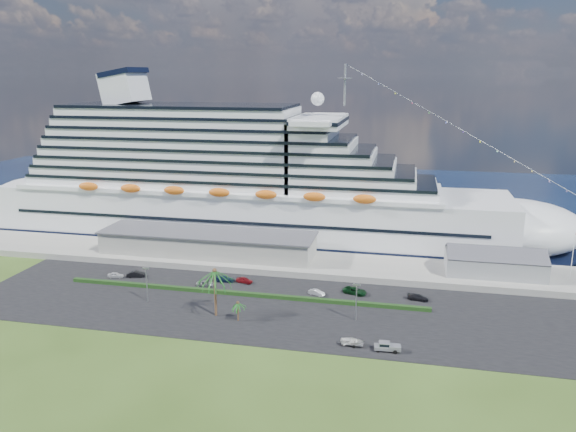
% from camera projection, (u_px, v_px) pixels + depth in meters
% --- Properties ---
extents(ground, '(420.00, 420.00, 0.00)m').
position_uv_depth(ground, '(255.00, 328.00, 116.42)').
color(ground, '#314918').
rests_on(ground, ground).
extents(asphalt_lot, '(140.00, 38.00, 0.12)m').
position_uv_depth(asphalt_lot, '(268.00, 307.00, 126.82)').
color(asphalt_lot, black).
rests_on(asphalt_lot, ground).
extents(wharf, '(240.00, 20.00, 1.80)m').
position_uv_depth(wharf, '(294.00, 262.00, 154.07)').
color(wharf, gray).
rests_on(wharf, ground).
extents(water, '(420.00, 160.00, 0.02)m').
position_uv_depth(water, '(337.00, 197.00, 239.52)').
color(water, black).
rests_on(water, ground).
extents(cruise_ship, '(191.00, 38.00, 54.00)m').
position_uv_depth(cruise_ship, '(243.00, 186.00, 177.33)').
color(cruise_ship, silver).
rests_on(cruise_ship, ground).
extents(terminal_building, '(61.00, 15.00, 6.30)m').
position_uv_depth(terminal_building, '(208.00, 242.00, 158.20)').
color(terminal_building, gray).
rests_on(terminal_building, wharf).
extents(port_shed, '(24.00, 12.31, 7.37)m').
position_uv_depth(port_shed, '(494.00, 264.00, 142.51)').
color(port_shed, gray).
rests_on(port_shed, wharf).
extents(flagpole, '(1.08, 0.16, 12.00)m').
position_uv_depth(flagpole, '(573.00, 254.00, 137.84)').
color(flagpole, silver).
rests_on(flagpole, wharf).
extents(hedge, '(88.00, 1.10, 0.90)m').
position_uv_depth(hedge, '(241.00, 294.00, 133.07)').
color(hedge, black).
rests_on(hedge, asphalt_lot).
extents(lamp_post_left, '(1.60, 0.35, 8.27)m').
position_uv_depth(lamp_post_left, '(147.00, 280.00, 128.44)').
color(lamp_post_left, gray).
rests_on(lamp_post_left, asphalt_lot).
extents(lamp_post_right, '(1.60, 0.35, 8.27)m').
position_uv_depth(lamp_post_right, '(356.00, 297.00, 118.56)').
color(lamp_post_right, gray).
rests_on(lamp_post_right, asphalt_lot).
extents(palm_tall, '(8.82, 8.82, 11.13)m').
position_uv_depth(palm_tall, '(215.00, 276.00, 119.99)').
color(palm_tall, '#47301E').
rests_on(palm_tall, ground).
extents(palm_short, '(3.53, 3.53, 4.56)m').
position_uv_depth(palm_short, '(238.00, 305.00, 118.81)').
color(palm_short, '#47301E').
rests_on(palm_short, ground).
extents(parked_car_0, '(4.22, 2.11, 1.38)m').
position_uv_depth(parked_car_0, '(116.00, 275.00, 144.64)').
color(parked_car_0, silver).
rests_on(parked_car_0, asphalt_lot).
extents(parked_car_1, '(4.95, 2.94, 1.54)m').
position_uv_depth(parked_car_1, '(136.00, 274.00, 145.03)').
color(parked_car_1, black).
rests_on(parked_car_1, asphalt_lot).
extents(parked_car_2, '(4.51, 2.23, 1.23)m').
position_uv_depth(parked_car_2, '(205.00, 284.00, 139.00)').
color(parked_car_2, gray).
rests_on(parked_car_2, asphalt_lot).
extents(parked_car_3, '(5.17, 2.44, 1.46)m').
position_uv_depth(parked_car_3, '(224.00, 279.00, 141.90)').
color(parked_car_3, '#121E3F').
rests_on(parked_car_3, asphalt_lot).
extents(parked_car_4, '(4.54, 2.66, 1.45)m').
position_uv_depth(parked_car_4, '(244.00, 280.00, 140.98)').
color(parked_car_4, maroon).
rests_on(parked_car_4, asphalt_lot).
extents(parked_car_5, '(4.22, 2.65, 1.31)m').
position_uv_depth(parked_car_5, '(316.00, 292.00, 133.24)').
color(parked_car_5, '#A6A8AD').
rests_on(parked_car_5, asphalt_lot).
extents(parked_car_6, '(6.24, 4.37, 1.58)m').
position_uv_depth(parked_car_6, '(355.00, 291.00, 133.95)').
color(parked_car_6, black).
rests_on(parked_car_6, asphalt_lot).
extents(parked_car_7, '(5.14, 2.80, 1.41)m').
position_uv_depth(parked_car_7, '(418.00, 297.00, 130.27)').
color(parked_car_7, black).
rests_on(parked_car_7, asphalt_lot).
extents(pickup_truck, '(5.14, 2.22, 1.77)m').
position_uv_depth(pickup_truck, '(387.00, 346.00, 106.30)').
color(pickup_truck, black).
rests_on(pickup_truck, asphalt_lot).
extents(boat_trailer, '(5.22, 3.34, 1.51)m').
position_uv_depth(boat_trailer, '(352.00, 341.00, 108.25)').
color(boat_trailer, gray).
rests_on(boat_trailer, asphalt_lot).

